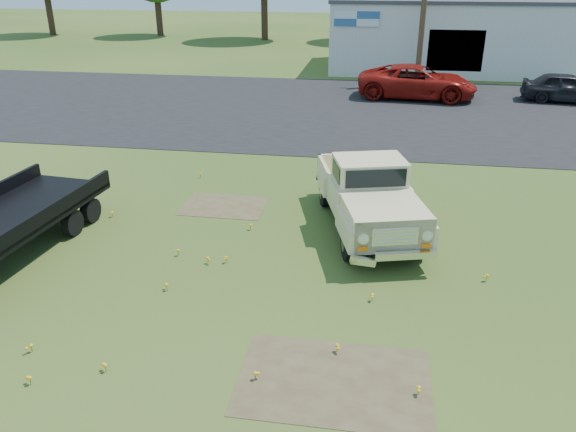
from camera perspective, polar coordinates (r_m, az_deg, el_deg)
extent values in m
plane|color=#2C4A18|center=(11.76, -1.42, -6.23)|extent=(140.00, 140.00, 0.00)
cube|color=black|center=(25.73, 4.68, 10.75)|extent=(90.00, 14.00, 0.02)
cube|color=#4B4028|center=(9.17, 4.71, -16.39)|extent=(3.00, 2.00, 0.01)
cube|color=#4B4028|center=(15.22, -6.47, 1.02)|extent=(2.20, 1.60, 0.01)
cube|color=silver|center=(37.40, 16.04, 17.27)|extent=(14.00, 8.00, 4.00)
cube|color=black|center=(33.55, 16.65, 15.80)|extent=(3.00, 0.10, 2.20)
cube|color=white|center=(33.06, 7.00, 19.27)|extent=(2.50, 0.08, 0.80)
cylinder|color=#3C261B|center=(58.36, -23.03, 18.35)|extent=(0.56, 0.56, 3.60)
cylinder|color=#3C261B|center=(54.87, -12.97, 19.12)|extent=(0.56, 0.56, 3.24)
cylinder|color=#3C261B|center=(50.59, -2.40, 19.69)|extent=(0.56, 0.56, 3.96)
cylinder|color=#3C261B|center=(50.63, 9.68, 19.30)|extent=(0.56, 0.56, 3.78)
cylinder|color=#3C261B|center=(50.18, 21.71, 17.77)|extent=(0.56, 0.56, 3.42)
imported|color=maroon|center=(28.40, 12.98, 13.11)|extent=(5.78, 3.01, 1.55)
imported|color=black|center=(29.87, 26.44, 11.58)|extent=(4.16, 2.16, 1.35)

